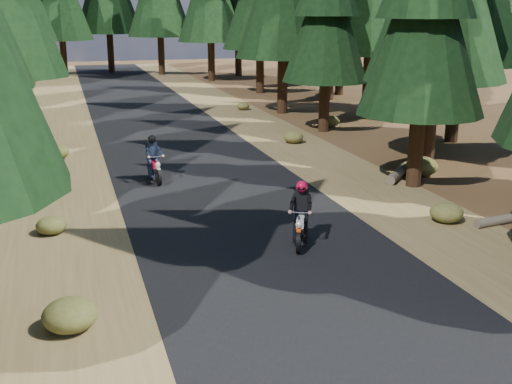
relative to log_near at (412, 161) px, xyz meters
The scene contains 8 objects.
ground 10.20m from the log_near, 136.83° to the right, with size 120.00×120.00×0.00m, color #4B301A.
road 7.70m from the log_near, 165.10° to the right, with size 6.00×100.00×0.01m, color black.
shoulder_l 12.20m from the log_near, behind, with size 3.20×100.00×0.01m, color brown.
shoulder_r 3.46m from the log_near, 145.12° to the right, with size 3.20×100.00×0.01m, color brown.
log_near is the anchor object (origin of this frame).
understory_shrubs 6.33m from the log_near, behind, with size 16.21×30.54×0.64m.
rider_lead 9.25m from the log_near, 135.90° to the right, with size 1.17×1.75×1.51m.
rider_follow 9.11m from the log_near, behind, with size 0.65×1.71×1.49m.
Camera 1 is at (-4.26, -12.71, 5.31)m, focal length 45.00 mm.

